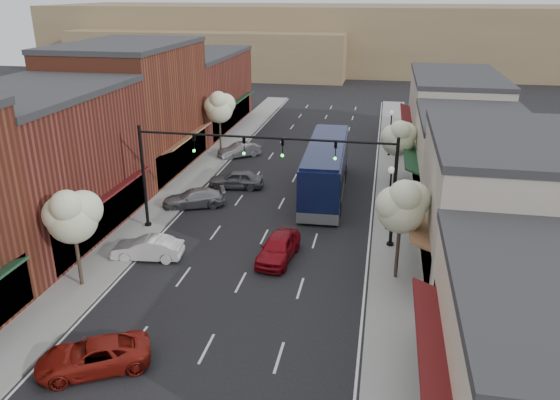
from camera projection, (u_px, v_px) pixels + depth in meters
The scene contains 29 objects.
ground at pixel (231, 302), 27.99m from camera, with size 160.00×160.00×0.00m, color black.
sidewalk_left at pixel (194, 177), 46.38m from camera, with size 2.80×73.00×0.15m, color gray.
sidewalk_right at pixel (396, 189), 43.42m from camera, with size 2.80×73.00×0.15m, color gray.
curb_left at pixel (210, 178), 46.13m from camera, with size 0.25×73.00×0.17m, color gray.
curb_right at pixel (378, 188), 43.67m from camera, with size 0.25×73.00×0.17m, color gray.
bldg_left_midnear at pixel (36, 165), 34.30m from camera, with size 10.14×14.10×9.40m.
bldg_left_midfar at pixel (132, 108), 46.85m from camera, with size 10.14×14.10×10.90m.
bldg_left_far at pixel (195, 91), 61.94m from camera, with size 10.14×18.10×8.40m.
bldg_right_near at pixel (560, 359), 19.03m from camera, with size 9.14×12.10×5.90m.
bldg_right_midnear at pixel (502, 207), 29.65m from camera, with size 9.14×12.10×7.90m.
bldg_right_midfar at pixel (471, 158), 40.91m from camera, with size 9.14×12.10×6.40m.
bldg_right_far at pixel (453, 112), 53.55m from camera, with size 9.14×16.10×7.40m.
hill_far at pixel (353, 37), 108.21m from camera, with size 120.00×30.00×12.00m, color #7A6647.
hill_near at pixel (214, 51), 102.35m from camera, with size 50.00×20.00×8.00m, color #7A6647.
signal_mast_right at pixel (355, 174), 32.65m from camera, with size 8.22×0.46×7.00m.
signal_mast_left at pixel (177, 164), 34.63m from camera, with size 8.22×0.46×7.00m.
tree_right_near at pixel (402, 205), 28.52m from camera, with size 2.85×2.65×5.95m.
tree_right_far at pixel (399, 137), 43.33m from camera, with size 2.85×2.65×5.43m.
tree_left_near at pixel (72, 215), 27.86m from camera, with size 2.85×2.65×5.69m.
tree_left_far at pixel (219, 107), 51.53m from camera, with size 2.85×2.65×6.13m.
lamp_post_near at pixel (390, 188), 35.14m from camera, with size 0.44×0.44×4.44m.
lamp_post_far at pixel (391, 126), 51.16m from camera, with size 0.44×0.44×4.44m.
coach_bus at pixel (326, 168), 42.00m from camera, with size 3.30×13.27×4.03m.
red_hatchback at pixel (278, 247), 32.11m from camera, with size 1.82×4.52×1.54m, color maroon.
parked_car_a at pixel (93, 356), 22.81m from camera, with size 2.16×4.69×1.30m, color maroon.
parked_car_b at pixel (147, 248), 32.21m from camera, with size 1.45×4.17×1.37m, color silver.
parked_car_c at pixel (194, 198), 39.97m from camera, with size 1.86×4.57×1.33m, color gray.
parked_car_d at pixel (236, 179), 43.71m from camera, with size 1.76×4.37×1.49m, color #575B5F.
parked_car_e at pixel (239, 150), 51.81m from camera, with size 1.41×4.06×1.34m, color #A6A6AC.
Camera 1 is at (7.05, -23.29, 15.00)m, focal length 35.00 mm.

